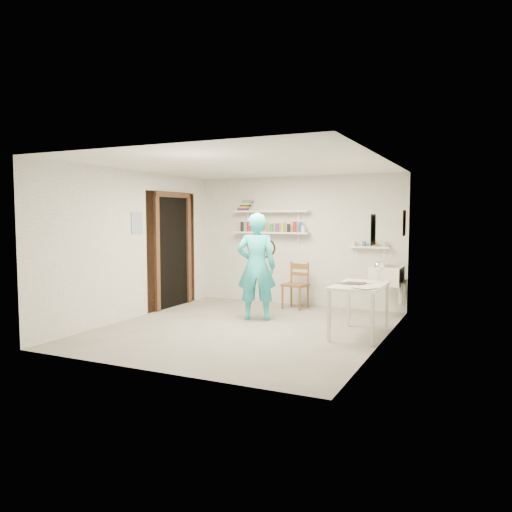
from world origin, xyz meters
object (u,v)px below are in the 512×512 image
at_px(wall_clock, 266,248).
at_px(work_table, 359,310).
at_px(wooden_chair, 295,285).
at_px(man, 256,267).
at_px(desk_lamp, 379,266).
at_px(belfast_sink, 387,275).

bearing_deg(wall_clock, work_table, -39.63).
bearing_deg(wall_clock, wooden_chair, 59.81).
bearing_deg(work_table, wooden_chair, 135.18).
bearing_deg(wall_clock, man, -132.24).
bearing_deg(desk_lamp, man, -177.65).
distance_m(belfast_sink, desk_lamp, 1.01).
bearing_deg(desk_lamp, wall_clock, 176.10).
distance_m(man, work_table, 1.85).
bearing_deg(belfast_sink, desk_lamp, -85.98).
bearing_deg(wooden_chair, work_table, -37.20).
relative_size(belfast_sink, desk_lamp, 4.44).
distance_m(man, wall_clock, 0.36).
bearing_deg(belfast_sink, man, -150.43).
distance_m(belfast_sink, wall_clock, 2.02).
height_order(wall_clock, work_table, wall_clock).
relative_size(wall_clock, wooden_chair, 0.36).
height_order(work_table, desk_lamp, desk_lamp).
bearing_deg(wooden_chair, man, -93.67).
distance_m(man, wooden_chair, 1.25).
xyz_separation_m(belfast_sink, man, (-1.86, -1.05, 0.16)).
xyz_separation_m(belfast_sink, desk_lamp, (0.07, -0.98, 0.24)).
bearing_deg(wooden_chair, desk_lamp, -24.75).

